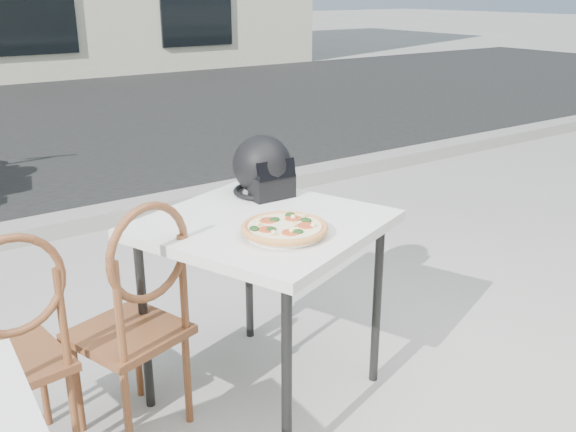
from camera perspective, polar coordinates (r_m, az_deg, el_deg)
curb at (r=4.86m, az=-16.61°, el=-0.14°), size 30.00×0.25×0.12m
cafe_table_main at (r=2.51m, az=-2.20°, el=-1.84°), size 1.07×1.07×0.78m
plate at (r=2.33m, az=-0.30°, el=-1.54°), size 0.37×0.37×0.02m
pizza at (r=2.32m, az=-0.31°, el=-1.03°), size 0.41×0.41×0.04m
helmet at (r=2.77m, az=-2.23°, el=4.24°), size 0.26×0.27×0.26m
cafe_chair_main at (r=2.41m, az=-13.20°, el=-8.12°), size 0.46×0.46×0.96m
cafe_chair_side at (r=2.37m, az=-23.22°, el=-10.30°), size 0.39×0.39×0.93m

